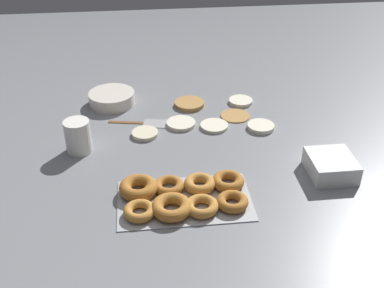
{
  "coord_description": "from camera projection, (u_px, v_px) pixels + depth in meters",
  "views": [
    {
      "loc": [
        -0.2,
        -1.39,
        0.85
      ],
      "look_at": [
        -0.05,
        -0.11,
        0.04
      ],
      "focal_mm": 45.0,
      "sensor_mm": 36.0,
      "label": 1
    }
  ],
  "objects": [
    {
      "name": "batter_bowl",
      "position": [
        112.0,
        98.0,
        1.83
      ],
      "size": [
        0.17,
        0.17,
        0.05
      ],
      "color": "silver",
      "rests_on": "ground_plane"
    },
    {
      "name": "pancake_5",
      "position": [
        181.0,
        123.0,
        1.7
      ],
      "size": [
        0.1,
        0.1,
        0.01
      ],
      "primitive_type": "cylinder",
      "color": "silver",
      "rests_on": "ground_plane"
    },
    {
      "name": "pancake_3",
      "position": [
        241.0,
        101.0,
        1.85
      ],
      "size": [
        0.09,
        0.09,
        0.01
      ],
      "primitive_type": "cylinder",
      "color": "silver",
      "rests_on": "ground_plane"
    },
    {
      "name": "paper_cup",
      "position": [
        78.0,
        136.0,
        1.54
      ],
      "size": [
        0.08,
        0.08,
        0.11
      ],
      "color": "white",
      "rests_on": "ground_plane"
    },
    {
      "name": "spatula",
      "position": [
        151.0,
        123.0,
        1.71
      ],
      "size": [
        0.23,
        0.08,
        0.01
      ],
      "rotation": [
        0.0,
        0.0,
        6.09
      ],
      "color": "brown",
      "rests_on": "ground_plane"
    },
    {
      "name": "pancake_4",
      "position": [
        261.0,
        127.0,
        1.68
      ],
      "size": [
        0.09,
        0.09,
        0.02
      ],
      "primitive_type": "cylinder",
      "color": "silver",
      "rests_on": "ground_plane"
    },
    {
      "name": "pancake_2",
      "position": [
        214.0,
        126.0,
        1.69
      ],
      "size": [
        0.1,
        0.1,
        0.01
      ],
      "primitive_type": "cylinder",
      "color": "silver",
      "rests_on": "ground_plane"
    },
    {
      "name": "pancake_6",
      "position": [
        235.0,
        115.0,
        1.76
      ],
      "size": [
        0.11,
        0.11,
        0.01
      ],
      "primitive_type": "cylinder",
      "color": "#B27F42",
      "rests_on": "ground_plane"
    },
    {
      "name": "container_stack",
      "position": [
        331.0,
        166.0,
        1.44
      ],
      "size": [
        0.13,
        0.14,
        0.06
      ],
      "color": "white",
      "rests_on": "ground_plane"
    },
    {
      "name": "pancake_0",
      "position": [
        145.0,
        134.0,
        1.64
      ],
      "size": [
        0.09,
        0.09,
        0.01
      ],
      "primitive_type": "cylinder",
      "color": "beige",
      "rests_on": "ground_plane"
    },
    {
      "name": "donut_tray",
      "position": [
        181.0,
        196.0,
        1.34
      ],
      "size": [
        0.37,
        0.22,
        0.04
      ],
      "color": "#ADAFB5",
      "rests_on": "ground_plane"
    },
    {
      "name": "pancake_1",
      "position": [
        189.0,
        104.0,
        1.83
      ],
      "size": [
        0.11,
        0.11,
        0.02
      ],
      "primitive_type": "cylinder",
      "color": "#B27F42",
      "rests_on": "ground_plane"
    },
    {
      "name": "ground_plane",
      "position": [
        202.0,
        136.0,
        1.64
      ],
      "size": [
        3.0,
        3.0,
        0.0
      ],
      "primitive_type": "plane",
      "color": "gray"
    }
  ]
}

